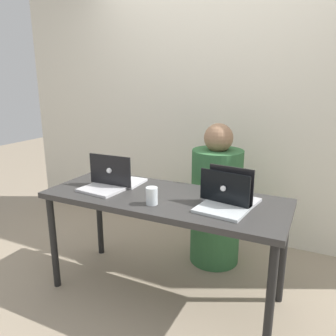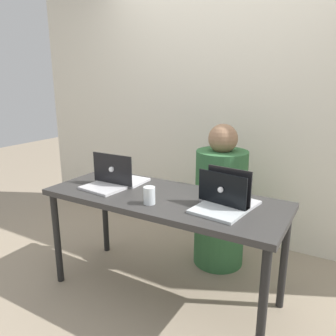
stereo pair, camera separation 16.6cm
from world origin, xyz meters
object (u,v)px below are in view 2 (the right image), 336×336
Objects in this scene: person_at_center at (220,204)px; water_glass_center at (150,197)px; laptop_back_right at (227,197)px; laptop_front_left at (107,181)px; laptop_front_right at (222,202)px; laptop_back_left at (120,176)px.

person_at_center is 0.84m from water_glass_center.
person_at_center is 0.65m from laptop_back_right.
laptop_front_left is 0.85× the size of laptop_back_right.
laptop_back_right is at bearing 112.54° from person_at_center.
laptop_back_left is at bearing 178.65° from laptop_front_right.
laptop_front_right is 2.86× the size of water_glass_center.
laptop_front_right is (0.88, 0.02, 0.00)m from laptop_front_left.
laptop_front_right is at bearing 171.35° from laptop_back_left.
laptop_back_left is (-0.87, 0.01, 0.00)m from laptop_back_right.
person_at_center is at bearing 52.51° from laptop_front_left.
laptop_back_right reaches higher than water_glass_center.
laptop_back_left is at bearing 9.30° from laptop_back_right.
laptop_back_right is 3.31× the size of water_glass_center.
laptop_front_left is 0.98× the size of laptop_front_right.
laptop_front_left is (-0.63, -0.66, 0.28)m from person_at_center.
person_at_center is at bearing -55.13° from laptop_back_right.
laptop_front_left is 0.89× the size of laptop_back_left.
laptop_front_left is 0.88m from laptop_front_right.
laptop_back_right is 1.15× the size of laptop_front_right.
laptop_back_left is at bearing 37.88° from person_at_center.
laptop_back_right is at bearing 14.27° from laptop_front_left.
water_glass_center is at bearing -8.29° from laptop_front_left.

